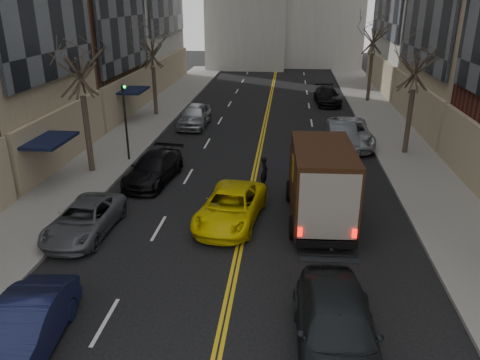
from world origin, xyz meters
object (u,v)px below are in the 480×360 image
object	(u,v)px
ups_truck	(320,183)
observer_sedan	(336,330)
taxi	(231,207)
pedestrian	(264,172)

from	to	relation	value
ups_truck	observer_sedan	size ratio (longest dim) A/B	1.18
ups_truck	taxi	world-z (taller)	ups_truck
ups_truck	taxi	distance (m)	3.88
taxi	observer_sedan	bearing A→B (deg)	-55.93
taxi	pedestrian	bearing A→B (deg)	81.21
ups_truck	observer_sedan	distance (m)	8.17
observer_sedan	taxi	bearing A→B (deg)	114.67
observer_sedan	pedestrian	world-z (taller)	pedestrian
observer_sedan	pedestrian	size ratio (longest dim) A/B	3.38
ups_truck	pedestrian	distance (m)	4.37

